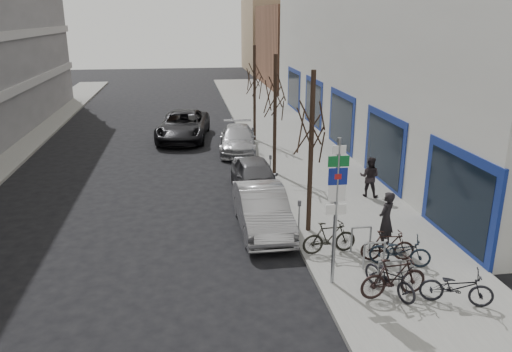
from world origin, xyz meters
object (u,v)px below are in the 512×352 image
object	(u,v)px
meter_back	(253,137)
tree_mid	(275,87)
parked_car_back	(238,139)
pedestrian_near	(386,219)
bike_near_left	(390,275)
bike_rack	(374,252)
meter_mid	(270,166)
bike_near_right	(394,277)
pedestrian_far	(369,177)
parked_car_front	(262,210)
lane_car	(183,125)
bike_mid_inner	(329,237)
highway_sign_pole	(336,204)
tree_near	(312,115)
tree_far	(255,71)
bike_mid_curb	(400,249)
bike_far_curb	(457,284)
bike_far_inner	(388,245)
meter_front	(299,215)
parked_car_mid	(255,177)

from	to	relation	value
meter_back	tree_mid	bearing A→B (deg)	-83.58
parked_car_back	tree_mid	bearing A→B (deg)	-69.35
pedestrian_near	meter_back	bearing A→B (deg)	-118.83
meter_back	bike_near_left	world-z (taller)	meter_back
bike_rack	meter_mid	distance (m)	8.07
meter_back	pedestrian_near	xyz separation A→B (m)	(2.52, -12.04, 0.13)
meter_mid	parked_car_back	bearing A→B (deg)	97.05
bike_near_right	pedestrian_far	bearing A→B (deg)	-21.35
bike_near_right	bike_rack	bearing A→B (deg)	-8.03
parked_car_front	pedestrian_near	size ratio (longest dim) A/B	2.52
bike_near_right	lane_car	world-z (taller)	lane_car
bike_mid_inner	highway_sign_pole	bearing A→B (deg)	162.43
meter_mid	bike_mid_inner	xyz separation A→B (m)	(0.66, -6.76, -0.25)
tree_near	bike_near_right	size ratio (longest dim) A/B	2.98
parked_car_front	tree_near	bearing A→B (deg)	-21.64
tree_far	highway_sign_pole	bearing A→B (deg)	-90.69
pedestrian_far	bike_mid_curb	bearing A→B (deg)	107.97
tree_near	bike_near_right	world-z (taller)	tree_near
tree_far	meter_back	bearing A→B (deg)	-100.20
meter_mid	bike_far_curb	world-z (taller)	meter_mid
bike_rack	bike_mid_curb	size ratio (longest dim) A/B	1.29
meter_back	bike_far_inner	size ratio (longest dim) A/B	0.79
meter_front	bike_near_right	size ratio (longest dim) A/B	0.69
highway_sign_pole	lane_car	xyz separation A→B (m)	(-3.90, 17.86, -1.63)
bike_rack	lane_car	world-z (taller)	lane_car
parked_car_back	pedestrian_far	xyz separation A→B (m)	(4.39, -8.17, 0.30)
bike_rack	bike_far_inner	size ratio (longest dim) A/B	1.41
meter_mid	pedestrian_far	world-z (taller)	pedestrian_far
tree_far	bike_far_inner	world-z (taller)	tree_far
pedestrian_far	tree_near	bearing A→B (deg)	71.86
bike_mid_curb	pedestrian_far	bearing A→B (deg)	7.60
pedestrian_near	pedestrian_far	world-z (taller)	pedestrian_near
highway_sign_pole	meter_mid	distance (m)	8.65
meter_mid	bike_mid_inner	world-z (taller)	meter_mid
highway_sign_pole	meter_back	world-z (taller)	highway_sign_pole
meter_front	lane_car	xyz separation A→B (m)	(-3.65, 14.85, -0.09)
tree_mid	parked_car_front	xyz separation A→B (m)	(-1.49, -5.93, -3.35)
tree_mid	meter_front	size ratio (longest dim) A/B	4.33
bike_mid_curb	bike_far_curb	xyz separation A→B (m)	(0.57, -2.12, 0.01)
highway_sign_pole	bike_mid_curb	xyz separation A→B (m)	(2.21, 0.68, -1.77)
parked_car_back	parked_car_front	bearing A→B (deg)	-85.68
bike_near_right	pedestrian_near	size ratio (longest dim) A/B	1.03
highway_sign_pole	tree_near	bearing A→B (deg)	86.74
pedestrian_near	bike_rack	bearing A→B (deg)	16.68
meter_mid	bike_far_inner	bearing A→B (deg)	-73.50
pedestrian_near	parked_car_back	bearing A→B (deg)	-116.11
parked_car_back	pedestrian_near	world-z (taller)	pedestrian_near
highway_sign_pole	meter_front	world-z (taller)	highway_sign_pole
tree_far	meter_mid	distance (m)	8.62
tree_far	parked_car_mid	distance (m)	9.42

